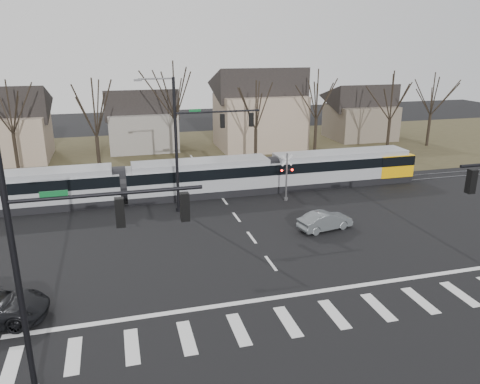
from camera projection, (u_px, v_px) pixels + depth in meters
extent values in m
plane|color=black|center=(282.00, 279.00, 26.01)|extent=(140.00, 140.00, 0.00)
cube|color=#38331E|center=(189.00, 153.00, 55.41)|extent=(140.00, 28.00, 0.01)
cube|color=silver|center=(11.00, 365.00, 19.03)|extent=(0.60, 2.60, 0.01)
cube|color=silver|center=(73.00, 356.00, 19.63)|extent=(0.60, 2.60, 0.01)
cube|color=silver|center=(132.00, 346.00, 20.23)|extent=(0.60, 2.60, 0.01)
cube|color=silver|center=(187.00, 338.00, 20.83)|extent=(0.60, 2.60, 0.01)
cube|color=silver|center=(239.00, 329.00, 21.43)|extent=(0.60, 2.60, 0.01)
cube|color=silver|center=(288.00, 321.00, 22.03)|extent=(0.60, 2.60, 0.01)
cube|color=silver|center=(334.00, 314.00, 22.63)|extent=(0.60, 2.60, 0.01)
cube|color=silver|center=(378.00, 307.00, 23.23)|extent=(0.60, 2.60, 0.01)
cube|color=silver|center=(420.00, 300.00, 23.83)|extent=(0.60, 2.60, 0.01)
cube|color=silver|center=(460.00, 294.00, 24.43)|extent=(0.60, 2.60, 0.01)
cube|color=silver|center=(294.00, 295.00, 24.35)|extent=(28.00, 0.35, 0.01)
cube|color=silver|center=(271.00, 263.00, 27.85)|extent=(0.18, 2.00, 0.01)
cube|color=silver|center=(252.00, 237.00, 31.52)|extent=(0.18, 2.00, 0.01)
cube|color=silver|center=(237.00, 217.00, 35.20)|extent=(0.18, 2.00, 0.01)
cube|color=silver|center=(224.00, 201.00, 38.87)|extent=(0.18, 2.00, 0.01)
cube|color=silver|center=(214.00, 187.00, 42.55)|extent=(0.18, 2.00, 0.01)
cube|color=silver|center=(206.00, 175.00, 46.22)|extent=(0.18, 2.00, 0.01)
cube|color=silver|center=(198.00, 166.00, 49.90)|extent=(0.18, 2.00, 0.01)
cube|color=silver|center=(192.00, 157.00, 53.57)|extent=(0.18, 2.00, 0.01)
cube|color=#59595E|center=(221.00, 196.00, 39.87)|extent=(90.00, 0.12, 0.06)
cube|color=#59595E|center=(218.00, 191.00, 41.16)|extent=(90.00, 0.12, 0.06)
cube|color=gray|center=(31.00, 191.00, 36.48)|extent=(13.54, 2.92, 3.04)
cube|color=black|center=(30.00, 183.00, 36.29)|extent=(13.56, 2.96, 0.89)
cube|color=gray|center=(201.00, 178.00, 39.87)|extent=(12.50, 2.92, 3.04)
cube|color=black|center=(201.00, 171.00, 39.68)|extent=(12.52, 2.96, 0.89)
cube|color=gray|center=(340.00, 168.00, 43.13)|extent=(13.54, 2.92, 3.04)
cube|color=black|center=(341.00, 161.00, 42.94)|extent=(13.56, 2.96, 0.89)
cube|color=#F8B007|center=(389.00, 163.00, 44.38)|extent=(3.33, 2.98, 2.03)
imported|color=#585D60|center=(325.00, 221.00, 32.70)|extent=(2.96, 4.50, 1.30)
cylinder|color=black|center=(16.00, 271.00, 15.94)|extent=(0.22, 0.22, 10.20)
cylinder|color=black|center=(109.00, 194.00, 15.99)|extent=(6.50, 0.14, 0.14)
cube|color=#0C5926|center=(54.00, 194.00, 15.50)|extent=(0.90, 0.03, 0.22)
cube|color=black|center=(120.00, 212.00, 16.28)|extent=(0.32, 0.32, 1.05)
sphere|color=#FF0C07|center=(119.00, 204.00, 16.18)|extent=(0.22, 0.22, 0.22)
cube|color=black|center=(185.00, 207.00, 16.85)|extent=(0.32, 0.32, 1.05)
sphere|color=#FF0C07|center=(184.00, 198.00, 16.75)|extent=(0.22, 0.22, 0.22)
cube|color=black|center=(471.00, 181.00, 19.93)|extent=(0.32, 0.32, 1.05)
sphere|color=#FF0C07|center=(472.00, 174.00, 19.83)|extent=(0.22, 0.22, 0.22)
cylinder|color=black|center=(176.00, 147.00, 34.94)|extent=(0.22, 0.22, 10.20)
cylinder|color=black|center=(179.00, 209.00, 36.45)|extent=(0.44, 0.44, 0.30)
cylinder|color=black|center=(218.00, 112.00, 34.99)|extent=(6.50, 0.14, 0.14)
cube|color=#0C5926|center=(195.00, 111.00, 34.50)|extent=(0.90, 0.03, 0.22)
cube|color=black|center=(222.00, 121.00, 35.28)|extent=(0.32, 0.32, 1.05)
sphere|color=#FF0C07|center=(222.00, 117.00, 35.18)|extent=(0.22, 0.22, 0.22)
cube|color=black|center=(251.00, 120.00, 35.85)|extent=(0.32, 0.32, 1.05)
sphere|color=#FF0C07|center=(251.00, 115.00, 35.75)|extent=(0.22, 0.22, 0.22)
cube|color=#59595B|center=(138.00, 80.00, 32.81)|extent=(0.55, 0.22, 0.14)
cylinder|color=#59595B|center=(286.00, 177.00, 38.41)|extent=(0.14, 0.14, 4.00)
cylinder|color=#59595B|center=(286.00, 199.00, 38.99)|extent=(0.36, 0.36, 0.20)
cube|color=silver|center=(287.00, 160.00, 37.98)|extent=(0.95, 0.04, 0.95)
cube|color=silver|center=(287.00, 160.00, 37.98)|extent=(0.95, 0.04, 0.95)
cube|color=black|center=(287.00, 170.00, 38.23)|extent=(1.00, 0.10, 0.12)
sphere|color=#FF0C07|center=(282.00, 171.00, 38.04)|extent=(0.18, 0.18, 0.18)
sphere|color=#FF0C07|center=(292.00, 170.00, 38.27)|extent=(0.18, 0.18, 0.18)
cube|color=gray|center=(6.00, 138.00, 51.48)|extent=(9.00, 8.00, 5.00)
cube|color=gray|center=(143.00, 131.00, 57.15)|extent=(8.00, 7.00, 4.50)
cube|color=gray|center=(259.00, 122.00, 57.59)|extent=(10.00, 8.00, 6.50)
cube|color=#665A4B|center=(360.00, 122.00, 63.49)|extent=(8.00, 7.00, 4.50)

